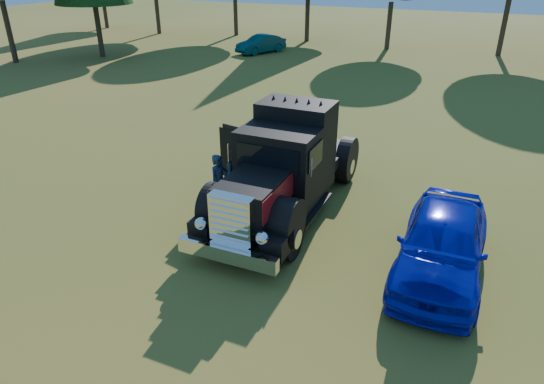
{
  "coord_description": "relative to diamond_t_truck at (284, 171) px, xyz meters",
  "views": [
    {
      "loc": [
        3.57,
        -9.55,
        6.68
      ],
      "look_at": [
        -1.09,
        0.96,
        1.01
      ],
      "focal_mm": 32.0,
      "sensor_mm": 36.0,
      "label": 1
    }
  ],
  "objects": [
    {
      "name": "hotrod_coupe",
      "position": [
        4.43,
        -1.32,
        -0.48
      ],
      "size": [
        1.88,
        4.66,
        1.89
      ],
      "color": "#062297",
      "rests_on": "ground"
    },
    {
      "name": "diamond_t_truck",
      "position": [
        0.0,
        0.0,
        0.0
      ],
      "size": [
        3.36,
        7.16,
        3.0
      ],
      "color": "black",
      "rests_on": "ground"
    },
    {
      "name": "spectator_near",
      "position": [
        -1.72,
        -0.58,
        -0.44
      ],
      "size": [
        0.55,
        0.7,
        1.68
      ],
      "primitive_type": "imported",
      "rotation": [
        0.0,
        0.0,
        1.31
      ],
      "color": "#1B2540",
      "rests_on": "ground"
    },
    {
      "name": "spectator_far",
      "position": [
        -1.59,
        0.22,
        -0.46
      ],
      "size": [
        0.96,
        1.01,
        1.64
      ],
      "primitive_type": "imported",
      "rotation": [
        0.0,
        0.0,
        0.96
      ],
      "color": "navy",
      "rests_on": "ground"
    },
    {
      "name": "ground",
      "position": [
        1.11,
        -1.79,
        -1.28
      ],
      "size": [
        120.0,
        120.0,
        0.0
      ],
      "primitive_type": "plane",
      "color": "#415719",
      "rests_on": "ground"
    },
    {
      "name": "distant_teal_car",
      "position": [
        -11.11,
        22.2,
        -0.64
      ],
      "size": [
        2.88,
        4.12,
        1.29
      ],
      "primitive_type": "imported",
      "rotation": [
        0.0,
        0.0,
        -0.43
      ],
      "color": "#09383B",
      "rests_on": "ground"
    }
  ]
}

